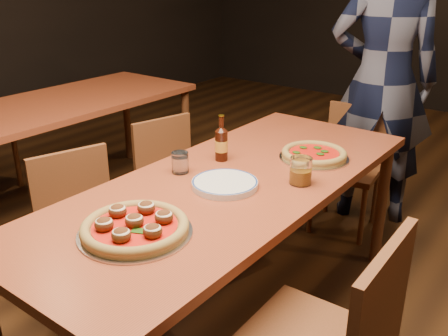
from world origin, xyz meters
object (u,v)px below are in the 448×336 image
Objects in this scene: chair_main_nw at (89,237)px; water_glass at (180,162)px; chair_main_sw at (181,188)px; chair_end at (347,169)px; diner at (383,81)px; beer_bottle at (221,145)px; table_left at (53,113)px; plate_stack at (225,184)px; pizza_meatball at (135,227)px; amber_glass at (301,171)px; pizza_margherita at (314,154)px; table_main at (231,195)px.

chair_main_nw is 8.89× the size of water_glass.
chair_main_nw reaches higher than chair_main_sw.
chair_end is 0.44× the size of diner.
beer_bottle is 0.11× the size of diner.
table_left is at bearing 107.73° from chair_main_sw.
plate_stack is at bearing -49.80° from beer_bottle.
table_left is at bearing 153.27° from pizza_meatball.
beer_bottle is (-0.18, -1.05, 0.42)m from chair_end.
pizza_meatball is (0.64, -0.93, 0.37)m from chair_main_sw.
table_left is 17.56× the size of amber_glass.
pizza_margherita is 1.54× the size of beer_bottle.
table_main is 1.23m from chair_end.
chair_end is 8.82× the size of water_glass.
chair_main_sw reaches higher than plate_stack.
pizza_meatball is at bearing -75.47° from beer_bottle.
table_main is 9.46× the size of beer_bottle.
chair_main_nw is at bearing 157.89° from pizza_meatball.
pizza_meatball reaches higher than table_left.
pizza_meatball is at bearing -64.18° from water_glass.
plate_stack is 1.28× the size of beer_bottle.
plate_stack is at bearing -51.61° from chair_main_nw.
chair_main_sw is 7.15× the size of amber_glass.
water_glass reaches higher than table_left.
chair_end is (1.71, 0.90, -0.27)m from table_left.
table_main is 0.28m from beer_bottle.
pizza_margherita is (0.15, -0.77, 0.36)m from chair_end.
table_main is at bearing 91.35° from pizza_meatball.
diner is (1.77, 1.19, 0.24)m from table_left.
water_glass is (-0.38, -0.51, 0.03)m from pizza_margherita.
beer_bottle reaches higher than table_left.
chair_end reaches higher than pizza_margherita.
water_glass is 0.05× the size of diner.
amber_glass reaches higher than water_glass.
pizza_margherita is 1.07m from diner.
chair_end is at bearing 90.08° from pizza_meatball.
table_left is at bearing -160.29° from chair_end.
table_left is 2.45× the size of chair_end.
diner is (0.29, 1.56, 0.13)m from water_glass.
water_glass reaches higher than chair_end.
chair_end is 2.51× the size of pizza_margherita.
table_left is (-1.70, 0.30, 0.00)m from table_main.
table_main is 1.00× the size of table_left.
pizza_margherita is 3.51× the size of water_glass.
chair_main_nw is 0.45× the size of diner.
diner is (-0.09, 1.05, 0.15)m from pizza_margherita.
chair_main_sw is at bearing -135.55° from chair_end.
pizza_margherita is at bearing 40.13° from beer_bottle.
chair_end is 1.80m from pizza_meatball.
table_left is 1.96m from amber_glass.
chair_end is at bearing 102.75° from amber_glass.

